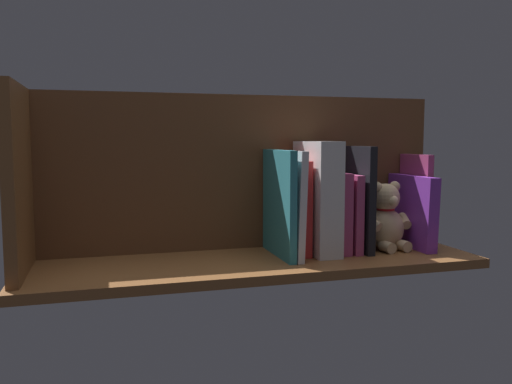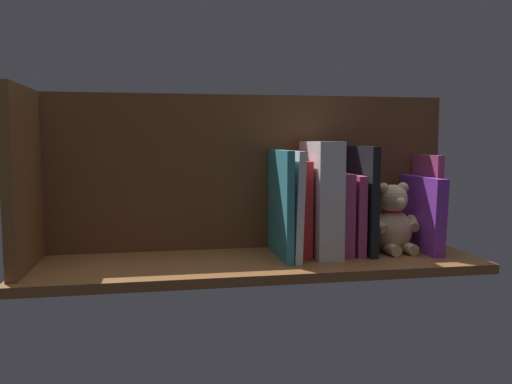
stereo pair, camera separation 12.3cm
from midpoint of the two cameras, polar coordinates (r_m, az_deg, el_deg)
name	(u,v)px [view 1 (the left image)]	position (r cm, az deg, el deg)	size (l,w,h in cm)	color
ground_plane	(256,263)	(125.73, -2.82, -7.81)	(107.06, 31.57, 2.20)	brown
shelf_back_panel	(241,172)	(135.72, -4.19, 2.15)	(107.06, 1.50, 39.80)	brown
shelf_side_divider	(18,180)	(121.54, -27.24, 1.12)	(2.40, 25.57, 39.80)	brown
book_0	(415,199)	(146.31, 14.72, -0.79)	(1.75, 13.40, 24.38)	#B23F72
book_1	(412,211)	(142.35, 14.28, -2.07)	(3.08, 19.78, 18.92)	purple
teddy_bear	(386,219)	(138.13, 11.53, -2.96)	(14.20, 11.87, 17.58)	#D1B284
book_2	(356,198)	(135.34, 8.31, -0.68)	(1.96, 18.00, 26.71)	black
book_3	(345,212)	(135.12, 7.16, -2.18)	(2.08, 17.03, 19.66)	#B23F72
book_4	(334,211)	(134.09, 5.91, -2.13)	(2.77, 16.62, 20.13)	#B23F72
dictionary_thick_white	(317,197)	(130.69, 4.02, -0.59)	(6.16, 18.74, 27.94)	silver
book_5	(296,207)	(130.69, 1.68, -1.62)	(2.75, 15.98, 23.22)	red
book_6	(288,203)	(127.39, 0.77, -1.25)	(1.66, 20.81, 25.71)	silver
book_7	(279,203)	(126.70, -0.26, -1.25)	(1.75, 20.82, 25.87)	teal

